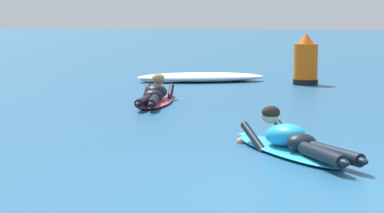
% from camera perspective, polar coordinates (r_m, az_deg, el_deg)
% --- Properties ---
extents(ground_plane, '(120.00, 120.00, 0.00)m').
position_cam_1_polar(ground_plane, '(16.70, 12.62, 1.56)').
color(ground_plane, '#235B84').
extents(surfer_near, '(1.77, 2.29, 0.54)m').
position_cam_1_polar(surfer_near, '(8.37, 7.62, -2.74)').
color(surfer_near, '#2DB2D1').
rests_on(surfer_near, ground).
extents(surfer_far, '(0.87, 2.52, 0.54)m').
position_cam_1_polar(surfer_far, '(13.01, -2.87, 0.80)').
color(surfer_far, '#E54C66').
rests_on(surfer_far, ground).
extents(whitewater_mid_right, '(3.13, 2.01, 0.21)m').
position_cam_1_polar(whitewater_mid_right, '(17.29, 0.68, 2.24)').
color(whitewater_mid_right, white).
rests_on(whitewater_mid_right, ground).
extents(channel_marker_buoy, '(0.56, 0.56, 1.15)m').
position_cam_1_polar(channel_marker_buoy, '(16.74, 8.70, 3.26)').
color(channel_marker_buoy, '#EA5B0F').
rests_on(channel_marker_buoy, ground).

